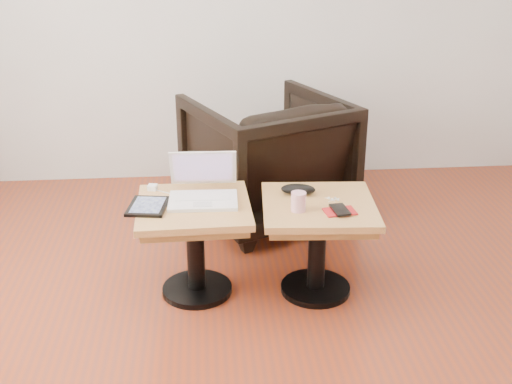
{
  "coord_description": "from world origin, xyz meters",
  "views": [
    {
      "loc": [
        -0.42,
        -2.16,
        1.73
      ],
      "look_at": [
        -0.18,
        0.64,
        0.53
      ],
      "focal_mm": 45.0,
      "sensor_mm": 36.0,
      "label": 1
    }
  ],
  "objects": [
    {
      "name": "tablet",
      "position": [
        -0.69,
        0.61,
        0.49
      ],
      "size": [
        0.21,
        0.24,
        0.02
      ],
      "rotation": [
        0.0,
        0.0,
        -0.15
      ],
      "color": "black",
      "rests_on": "side_table_left"
    },
    {
      "name": "glasses_case",
      "position": [
        0.04,
        0.71,
        0.51
      ],
      "size": [
        0.18,
        0.1,
        0.05
      ],
      "primitive_type": "ellipsoid",
      "rotation": [
        0.0,
        0.0,
        -0.19
      ],
      "color": "black",
      "rests_on": "side_table_right"
    },
    {
      "name": "room_shell",
      "position": [
        0.0,
        0.0,
        1.35
      ],
      "size": [
        4.52,
        4.52,
        2.71
      ],
      "color": "maroon",
      "rests_on": "ground"
    },
    {
      "name": "armchair",
      "position": [
        -0.04,
        1.49,
        0.39
      ],
      "size": [
        1.11,
        1.12,
        0.78
      ],
      "primitive_type": "imported",
      "rotation": [
        0.0,
        0.0,
        3.56
      ],
      "color": "black",
      "rests_on": "ground"
    },
    {
      "name": "earbuds_tangle",
      "position": [
        0.2,
        0.63,
        0.49
      ],
      "size": [
        0.06,
        0.04,
        0.01
      ],
      "color": "white",
      "rests_on": "side_table_right"
    },
    {
      "name": "charging_adapter",
      "position": [
        -0.68,
        0.83,
        0.5
      ],
      "size": [
        0.05,
        0.05,
        0.03
      ],
      "primitive_type": "cube",
      "rotation": [
        0.0,
        0.0,
        -0.21
      ],
      "color": "white",
      "rests_on": "side_table_left"
    },
    {
      "name": "striped_cup",
      "position": [
        0.01,
        0.52,
        0.53
      ],
      "size": [
        0.08,
        0.08,
        0.09
      ],
      "primitive_type": "cylinder",
      "rotation": [
        0.0,
        0.0,
        -0.2
      ],
      "color": "#D3587D",
      "rests_on": "side_table_right"
    },
    {
      "name": "phone_on_sleeve",
      "position": [
        0.2,
        0.49,
        0.49
      ],
      "size": [
        0.15,
        0.13,
        0.02
      ],
      "rotation": [
        0.0,
        0.0,
        0.13
      ],
      "color": "#A61F25",
      "rests_on": "side_table_right"
    },
    {
      "name": "side_table_right",
      "position": [
        0.12,
        0.6,
        0.36
      ],
      "size": [
        0.57,
        0.57,
        0.48
      ],
      "rotation": [
        0.0,
        0.0,
        -0.07
      ],
      "color": "black",
      "rests_on": "ground"
    },
    {
      "name": "side_table_left",
      "position": [
        -0.47,
        0.64,
        0.36
      ],
      "size": [
        0.55,
        0.55,
        0.48
      ],
      "rotation": [
        0.0,
        0.0,
        0.03
      ],
      "color": "black",
      "rests_on": "ground"
    },
    {
      "name": "laptop",
      "position": [
        -0.43,
        0.7,
        0.53
      ],
      "size": [
        0.34,
        0.33,
        0.22
      ],
      "rotation": [
        0.0,
        0.0,
        -0.03
      ],
      "color": "white",
      "rests_on": "side_table_left"
    }
  ]
}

